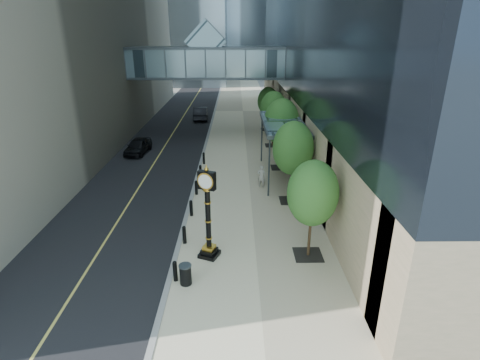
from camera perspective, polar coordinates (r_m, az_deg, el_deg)
name	(u,v)px	position (r m, az deg, el deg)	size (l,w,h in m)	color
ground	(236,296)	(16.62, -0.61, -17.21)	(320.00, 320.00, 0.00)	gray
road	(187,111)	(54.43, -8.15, 10.31)	(8.00, 180.00, 0.02)	black
sidewalk	(243,111)	(53.98, 0.44, 10.45)	(8.00, 180.00, 0.06)	beige
curb	(215,111)	(54.05, -3.88, 10.42)	(0.25, 180.00, 0.07)	gray
skywalk	(207,60)	(41.16, -5.07, 17.70)	(17.00, 4.20, 5.80)	#476472
entrance_canopy	(283,124)	(27.88, 6.58, 8.52)	(3.00, 8.00, 4.38)	#383F44
bollard_row	(194,198)	(24.24, -7.03, -2.73)	(0.20, 16.20, 0.90)	black
street_trees	(282,126)	(29.71, 6.37, 8.17)	(2.76, 28.38, 5.67)	black
street_clock	(208,219)	(18.03, -4.87, -6.01)	(1.15, 1.15, 4.67)	black
trash_bin	(186,275)	(17.07, -8.29, -14.13)	(0.52, 0.52, 0.90)	black
pedestrian	(261,176)	(26.69, 3.29, 0.56)	(0.59, 0.39, 1.62)	#ABA69C
car_near	(138,146)	(35.73, -15.28, 5.03)	(1.65, 4.09, 1.39)	black
car_far	(201,113)	(48.85, -6.02, 10.10)	(1.69, 4.85, 1.60)	black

